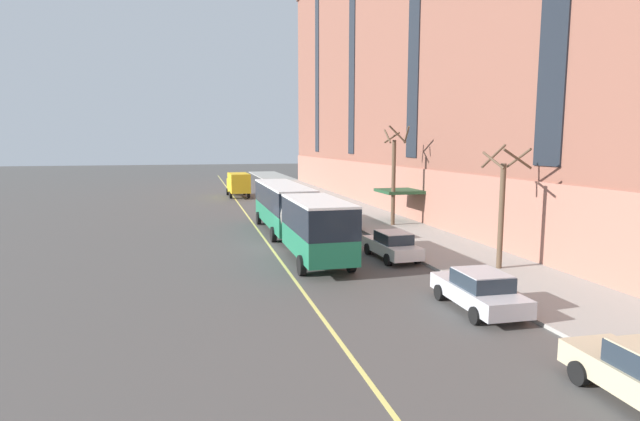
{
  "coord_description": "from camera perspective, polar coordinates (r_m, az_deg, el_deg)",
  "views": [
    {
      "loc": [
        -5.11,
        -30.17,
        6.35
      ],
      "look_at": [
        3.11,
        2.81,
        1.8
      ],
      "focal_mm": 28.0,
      "sensor_mm": 36.0,
      "label": 1
    }
  ],
  "objects": [
    {
      "name": "ground_plane",
      "position": [
        31.25,
        -4.3,
        -4.12
      ],
      "size": [
        260.0,
        260.0,
        0.0
      ],
      "primitive_type": "plane",
      "color": "#4C4947"
    },
    {
      "name": "sidewalk",
      "position": [
        36.74,
        9.49,
        -2.32
      ],
      "size": [
        5.82,
        160.0,
        0.15
      ],
      "primitive_type": "cube",
      "color": "#9E9B93",
      "rests_on": "ground"
    },
    {
      "name": "apartment_facade",
      "position": [
        39.23,
        24.74,
        20.23
      ],
      "size": [
        15.2,
        110.0,
        30.75
      ],
      "color": "brown",
      "rests_on": "ground"
    },
    {
      "name": "city_bus",
      "position": [
        32.17,
        -3.03,
        -0.11
      ],
      "size": [
        2.93,
        19.46,
        3.48
      ],
      "color": "#1E704C",
      "rests_on": "ground"
    },
    {
      "name": "parked_car_silver_1",
      "position": [
        20.27,
        17.71,
        -8.68
      ],
      "size": [
        2.13,
        4.65,
        1.56
      ],
      "color": "#B7B7BC",
      "rests_on": "ground"
    },
    {
      "name": "parked_car_red_2",
      "position": [
        55.15,
        -2.98,
        1.82
      ],
      "size": [
        1.95,
        4.44,
        1.56
      ],
      "color": "#B21E19",
      "rests_on": "ground"
    },
    {
      "name": "parked_car_white_3",
      "position": [
        27.97,
        8.23,
        -3.94
      ],
      "size": [
        2.06,
        4.6,
        1.56
      ],
      "color": "silver",
      "rests_on": "ground"
    },
    {
      "name": "parked_car_black_4",
      "position": [
        37.56,
        2.31,
        -0.91
      ],
      "size": [
        1.94,
        4.53,
        1.56
      ],
      "color": "black",
      "rests_on": "ground"
    },
    {
      "name": "parked_car_white_5",
      "position": [
        45.18,
        -0.49,
        0.55
      ],
      "size": [
        2.02,
        4.75,
        1.56
      ],
      "color": "silver",
      "rests_on": "ground"
    },
    {
      "name": "parked_car_silver_6",
      "position": [
        64.82,
        -4.76,
        2.67
      ],
      "size": [
        1.95,
        4.31,
        1.56
      ],
      "color": "#B7B7BC",
      "rests_on": "ground"
    },
    {
      "name": "box_truck",
      "position": [
        60.59,
        -9.33,
        3.08
      ],
      "size": [
        2.48,
        6.88,
        2.9
      ],
      "color": "gold",
      "rests_on": "ground"
    },
    {
      "name": "street_tree_near_corner",
      "position": [
        26.26,
        20.12,
        0.72
      ],
      "size": [
        1.92,
        1.98,
        6.2
      ],
      "color": "brown",
      "rests_on": "sidewalk"
    },
    {
      "name": "street_tree_mid_block",
      "position": [
        38.55,
        8.47,
        4.09
      ],
      "size": [
        1.95,
        1.9,
        7.58
      ],
      "color": "brown",
      "rests_on": "sidewalk"
    },
    {
      "name": "fire_hydrant",
      "position": [
        46.49,
        1.2,
        0.38
      ],
      "size": [
        0.42,
        0.24,
        0.72
      ],
      "color": "red",
      "rests_on": "sidewalk"
    },
    {
      "name": "lane_centerline",
      "position": [
        34.05,
        -6.42,
        -3.17
      ],
      "size": [
        0.16,
        140.0,
        0.01
      ],
      "primitive_type": "cube",
      "color": "#E0D66B",
      "rests_on": "ground"
    }
  ]
}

